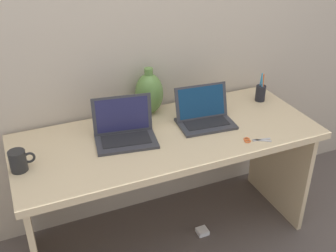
{
  "coord_description": "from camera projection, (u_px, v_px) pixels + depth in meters",
  "views": [
    {
      "loc": [
        -0.77,
        -1.8,
        1.91
      ],
      "look_at": [
        0.0,
        0.0,
        0.8
      ],
      "focal_mm": 44.44,
      "sensor_mm": 36.0,
      "label": 1
    }
  ],
  "objects": [
    {
      "name": "back_wall",
      "position": [
        142.0,
        34.0,
        2.36
      ],
      "size": [
        4.4,
        0.04,
        2.4
      ],
      "primitive_type": "cube",
      "color": "#BCAD99",
      "rests_on": "ground"
    },
    {
      "name": "scissors",
      "position": [
        252.0,
        140.0,
        2.21
      ],
      "size": [
        0.15,
        0.09,
        0.01
      ],
      "color": "#B7B7BC",
      "rests_on": "desk"
    },
    {
      "name": "ground_plane",
      "position": [
        168.0,
        235.0,
        2.64
      ],
      "size": [
        6.0,
        6.0,
        0.0
      ],
      "primitive_type": "plane",
      "color": "#564C47"
    },
    {
      "name": "laptop_right",
      "position": [
        204.0,
        114.0,
        2.37
      ],
      "size": [
        0.33,
        0.24,
        0.21
      ],
      "color": "#333338",
      "rests_on": "desk"
    },
    {
      "name": "coffee_mug",
      "position": [
        19.0,
        161.0,
        1.96
      ],
      "size": [
        0.12,
        0.08,
        0.11
      ],
      "color": "black",
      "rests_on": "desk"
    },
    {
      "name": "pen_cup",
      "position": [
        261.0,
        93.0,
        2.61
      ],
      "size": [
        0.06,
        0.06,
        0.18
      ],
      "color": "black",
      "rests_on": "desk"
    },
    {
      "name": "green_vase",
      "position": [
        149.0,
        93.0,
        2.44
      ],
      "size": [
        0.17,
        0.17,
        0.28
      ],
      "color": "#5B843D",
      "rests_on": "desk"
    },
    {
      "name": "desk",
      "position": [
        168.0,
        157.0,
        2.35
      ],
      "size": [
        1.68,
        0.68,
        0.75
      ],
      "color": "#D1B78C",
      "rests_on": "ground"
    },
    {
      "name": "power_brick",
      "position": [
        202.0,
        231.0,
        2.65
      ],
      "size": [
        0.07,
        0.07,
        0.03
      ],
      "primitive_type": "cube",
      "color": "white",
      "rests_on": "ground"
    },
    {
      "name": "laptop_left",
      "position": [
        124.0,
        128.0,
        2.21
      ],
      "size": [
        0.35,
        0.27,
        0.22
      ],
      "color": "#333338",
      "rests_on": "desk"
    }
  ]
}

